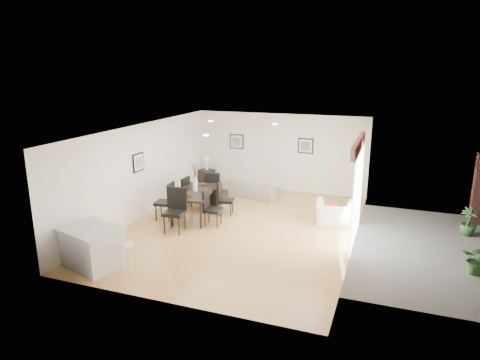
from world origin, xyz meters
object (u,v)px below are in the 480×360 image
(dining_table, at_px, (195,194))
(kitchen_island, at_px, (93,247))
(sofa, at_px, (252,188))
(dining_chair_wnear, at_px, (167,199))
(dining_chair_head, at_px, (176,207))
(coffee_table, at_px, (210,195))
(side_table, at_px, (207,177))
(dining_chair_foot, at_px, (213,187))
(dining_chair_enear, at_px, (210,206))
(bar_stool, at_px, (127,248))
(armchair, at_px, (335,213))
(dining_chair_efar, at_px, (223,197))
(dining_chair_wfar, at_px, (183,191))

(dining_table, distance_m, kitchen_island, 3.73)
(sofa, bearing_deg, dining_chair_wnear, 76.33)
(sofa, xyz_separation_m, dining_chair_head, (-0.86, -3.70, 0.38))
(coffee_table, relative_size, side_table, 1.70)
(dining_chair_foot, distance_m, coffee_table, 0.58)
(dining_chair_foot, bearing_deg, coffee_table, -69.13)
(dining_chair_head, bearing_deg, dining_chair_enear, 40.40)
(side_table, relative_size, bar_stool, 0.91)
(dining_chair_head, xyz_separation_m, side_table, (-1.11, 4.38, -0.35))
(dining_table, height_order, dining_chair_foot, dining_chair_foot)
(armchair, distance_m, side_table, 5.56)
(dining_chair_efar, relative_size, bar_stool, 1.48)
(side_table, bearing_deg, dining_chair_enear, -64.27)
(dining_table, xyz_separation_m, coffee_table, (-0.23, 1.50, -0.50))
(sofa, height_order, dining_chair_foot, dining_chair_foot)
(armchair, height_order, dining_chair_wnear, dining_chair_wnear)
(sofa, distance_m, side_table, 2.08)
(dining_chair_wfar, height_order, side_table, dining_chair_wfar)
(dining_table, height_order, dining_chair_efar, dining_chair_efar)
(side_table, bearing_deg, dining_chair_foot, -60.91)
(dining_chair_efar, xyz_separation_m, side_table, (-1.79, 2.77, -0.25))
(dining_chair_head, xyz_separation_m, kitchen_island, (-0.68, -2.51, -0.20))
(kitchen_island, height_order, bar_stool, kitchen_island)
(dining_chair_enear, bearing_deg, dining_chair_head, 129.75)
(dining_chair_wfar, distance_m, bar_stool, 4.22)
(dining_chair_wfar, xyz_separation_m, coffee_table, (0.43, 1.03, -0.37))
(sofa, relative_size, coffee_table, 1.81)
(dining_chair_head, bearing_deg, side_table, 99.58)
(dining_chair_efar, distance_m, kitchen_island, 4.34)
(dining_chair_wnear, xyz_separation_m, dining_chair_foot, (0.69, 1.63, -0.00))
(dining_chair_enear, relative_size, dining_chair_efar, 1.02)
(dining_chair_wnear, relative_size, kitchen_island, 0.72)
(coffee_table, distance_m, side_table, 1.94)
(dining_chair_wfar, relative_size, dining_chair_head, 0.88)
(dining_chair_wfar, bearing_deg, side_table, -169.04)
(armchair, bearing_deg, sofa, -36.65)
(dining_chair_efar, bearing_deg, dining_chair_foot, 30.24)
(dining_chair_enear, xyz_separation_m, kitchen_island, (-1.36, -3.18, -0.11))
(dining_chair_enear, height_order, dining_chair_foot, dining_chair_foot)
(dining_chair_foot, bearing_deg, dining_chair_head, 72.01)
(dining_chair_efar, bearing_deg, coffee_table, 29.01)
(dining_chair_enear, bearing_deg, kitchen_island, 151.59)
(bar_stool, bearing_deg, armchair, 50.23)
(dining_chair_wfar, distance_m, dining_chair_efar, 1.34)
(sofa, height_order, coffee_table, sofa)
(dining_chair_efar, distance_m, dining_chair_foot, 0.96)
(dining_chair_head, height_order, side_table, dining_chair_head)
(dining_chair_head, distance_m, bar_stool, 2.51)
(dining_chair_foot, bearing_deg, bar_stool, 74.78)
(dining_table, bearing_deg, bar_stool, -96.63)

